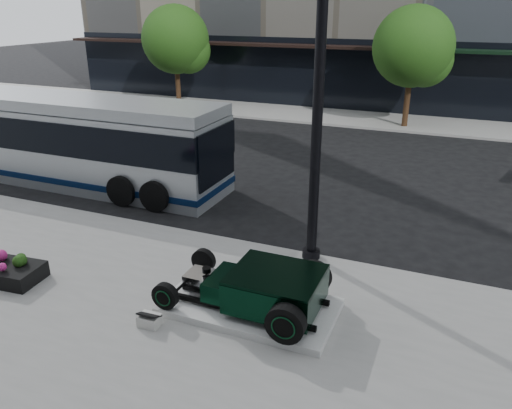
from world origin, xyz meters
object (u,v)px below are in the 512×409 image
at_px(lamppost, 318,109).
at_px(hot_rod, 266,288).
at_px(transit_bus, 61,138).
at_px(flower_planter, 2,270).

bearing_deg(lamppost, hot_rod, -93.10).
height_order(lamppost, transit_bus, lamppost).
bearing_deg(transit_bus, hot_rod, -28.13).
relative_size(flower_planter, transit_bus, 0.15).
bearing_deg(flower_planter, lamppost, 30.93).
bearing_deg(lamppost, flower_planter, -149.07).
height_order(flower_planter, transit_bus, transit_bus).
bearing_deg(flower_planter, transit_bus, 121.51).
xyz_separation_m(lamppost, transit_bus, (-9.80, 2.54, -2.22)).
bearing_deg(hot_rod, transit_bus, 151.87).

